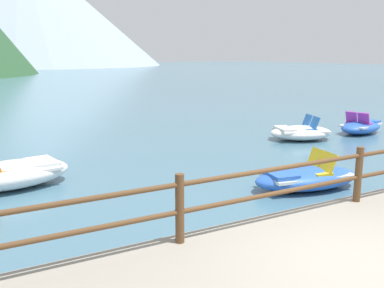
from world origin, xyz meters
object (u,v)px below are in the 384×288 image
pedal_boat_1 (361,126)px  pedal_boat_3 (12,174)px  pedal_boat_0 (306,178)px  pedal_boat_2 (301,132)px

pedal_boat_1 → pedal_boat_3: size_ratio=0.87×
pedal_boat_0 → pedal_boat_3: (-5.58, 3.17, 0.06)m
pedal_boat_2 → pedal_boat_3: 9.35m
pedal_boat_3 → pedal_boat_1: bearing=4.1°
pedal_boat_1 → pedal_boat_2: bearing=176.5°
pedal_boat_1 → pedal_boat_0: bearing=-148.2°
pedal_boat_0 → pedal_boat_2: 5.60m
pedal_boat_1 → pedal_boat_2: size_ratio=0.95×
pedal_boat_2 → pedal_boat_0: bearing=-131.5°
pedal_boat_2 → pedal_boat_3: size_ratio=0.92×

